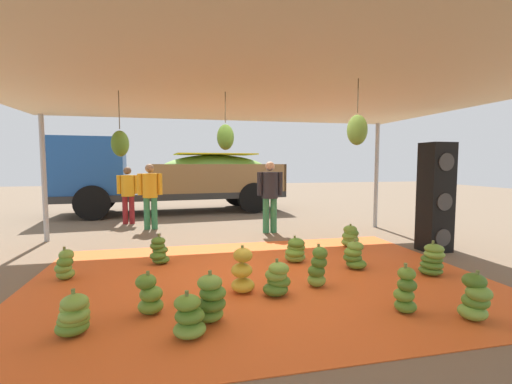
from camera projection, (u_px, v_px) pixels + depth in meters
The scene contains 23 objects.
ground_plane at pixel (229, 236), 7.84m from camera, with size 40.00×40.00×0.00m, color brown.
tarp_orange at pixel (260, 279), 4.92m from camera, with size 6.25×4.46×0.01m, color #E05B23.
tent_canopy at pixel (261, 90), 4.62m from camera, with size 8.00×7.00×2.68m.
banana_bunch_0 at pixel (354, 256), 5.38m from camera, with size 0.42×0.42×0.46m.
banana_bunch_1 at pixel (350, 237), 6.79m from camera, with size 0.46×0.46×0.45m.
banana_bunch_2 at pixel (150, 295), 3.76m from camera, with size 0.36×0.36×0.47m.
banana_bunch_3 at pixel (74, 315), 3.30m from camera, with size 0.39×0.40×0.44m.
banana_bunch_4 at pixel (189, 317), 3.27m from camera, with size 0.39×0.41×0.43m.
banana_bunch_5 at pixel (406, 291), 3.79m from camera, with size 0.30×0.30×0.54m.
banana_bunch_6 at pixel (277, 280), 4.29m from camera, with size 0.45×0.44×0.45m.
banana_bunch_7 at pixel (432, 260), 5.07m from camera, with size 0.46×0.45×0.50m.
banana_bunch_8 at pixel (318, 268), 4.58m from camera, with size 0.33×0.32×0.57m.
banana_bunch_9 at pixel (475, 298), 3.60m from camera, with size 0.41×0.42×0.53m.
banana_bunch_10 at pixel (65, 266), 4.86m from camera, with size 0.31×0.31×0.46m.
banana_bunch_11 at pixel (210, 300), 3.56m from camera, with size 0.46×0.46×0.53m.
banana_bunch_12 at pixel (159, 251), 5.62m from camera, with size 0.41×0.40×0.49m.
banana_bunch_13 at pixel (295, 251), 5.72m from camera, with size 0.46×0.47×0.44m.
banana_bunch_14 at pixel (243, 272), 4.37m from camera, with size 0.41×0.40×0.60m.
cargo_truck_main at pixel (169, 175), 11.58m from camera, with size 7.25×2.86×2.40m.
worker_0 at pixel (128, 191), 9.36m from camera, with size 0.56×0.34×1.53m.
worker_1 at pixel (150, 191), 8.58m from camera, with size 0.59×0.36×1.61m.
worker_2 at pixel (270, 191), 8.14m from camera, with size 0.61×0.37×1.67m.
speaker_stack at pixel (436, 197), 6.44m from camera, with size 0.50×0.47×2.00m.
Camera 1 is at (-1.10, -4.68, 1.62)m, focal length 24.56 mm.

